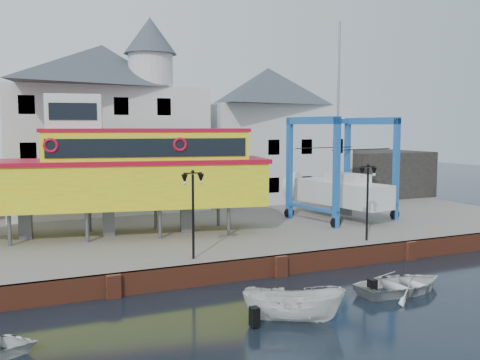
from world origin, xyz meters
name	(u,v)px	position (x,y,z in m)	size (l,w,h in m)	color
ground	(280,276)	(0.00, 0.00, 0.00)	(140.00, 140.00, 0.00)	black
hardstanding	(202,227)	(0.00, 11.00, 0.50)	(44.00, 22.00, 1.00)	slate
quay_wall	(279,265)	(0.00, 0.10, 0.50)	(44.00, 0.47, 1.00)	brown
building_white_main	(106,125)	(-4.87, 18.39, 7.34)	(14.00, 8.30, 14.00)	silver
building_white_right	(268,134)	(9.00, 19.00, 6.60)	(12.00, 8.00, 11.20)	silver
shed_dark	(375,173)	(19.00, 17.00, 3.00)	(8.00, 7.00, 4.00)	black
lamp_post_left	(193,192)	(-4.00, 1.20, 4.17)	(1.12, 0.32, 4.20)	black
lamp_post_right	(368,183)	(6.00, 1.20, 4.17)	(1.12, 0.32, 4.20)	black
tour_boat	(108,170)	(-6.59, 8.31, 4.74)	(18.70, 7.66, 7.93)	#59595E
travel_lift	(334,185)	(8.67, 8.39, 3.20)	(6.87, 8.95, 13.14)	#1663AE
motorboat_a	(293,321)	(-2.42, -5.50, 0.00)	(1.43, 3.81, 1.47)	silver
motorboat_b	(402,292)	(3.68, -4.35, 0.00)	(3.14, 4.39, 0.91)	silver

